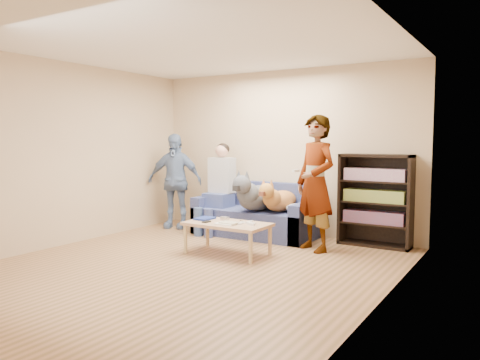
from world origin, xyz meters
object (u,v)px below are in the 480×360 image
Objects in this scene: bookshelf at (376,198)px; camera_silver at (225,219)px; dog_gray at (255,196)px; dog_tan at (278,199)px; coffee_table at (227,226)px; person_standing_left at (175,181)px; person_standing_right at (316,183)px; person_seated at (218,185)px; notebook_blue at (205,218)px; sofa at (256,217)px.

camera_silver is at bearing -139.28° from bookshelf.
dog_gray is 1.11× the size of dog_tan.
camera_silver is 0.10× the size of coffee_table.
person_standing_left is 1.96m from dog_tan.
camera_silver is 0.08× the size of bookshelf.
camera_silver is at bearing -105.04° from dog_tan.
person_standing_right is at bearing 42.35° from coffee_table.
person_seated is at bearing 172.14° from dog_gray.
person_standing_left is 3.33m from bookshelf.
bookshelf is (1.63, 1.40, 0.23)m from camera_silver.
person_standing_right is at bearing -25.88° from person_standing_left.
dog_gray reaches higher than notebook_blue.
notebook_blue is at bearing -94.86° from sofa.
bookshelf is at bearing 15.31° from dog_tan.
sofa is (-1.19, 0.47, -0.64)m from person_standing_right.
person_seated reaches higher than dog_gray.
person_seated is 2.46m from bookshelf.
dog_tan reaches higher than notebook_blue.
camera_silver is 0.07× the size of person_seated.
sofa is (1.50, 0.19, -0.52)m from person_standing_left.
person_seated is 1.16× the size of dog_gray.
person_seated is at bearing 127.96° from camera_silver.
person_seated is at bearing -171.58° from bookshelf.
person_standing_right is at bearing -24.67° from dog_tan.
camera_silver is 1.08m from dog_tan.
person_seated is at bearing -15.66° from person_standing_left.
person_seated is 1.34× the size of coffee_table.
dog_tan is (0.45, -0.14, 0.33)m from sofa.
dog_tan is at bearing -0.46° from person_seated.
bookshelf is at bearing 76.85° from person_standing_right.
dog_gray is (0.75, -0.10, -0.12)m from person_seated.
dog_tan is at bearing 63.15° from notebook_blue.
person_standing_right is 1.25× the size of person_seated.
dog_tan is (0.56, 1.10, 0.18)m from notebook_blue.
coffee_table is at bearing -7.13° from notebook_blue.
person_standing_left is 14.57× the size of camera_silver.
dog_gray is at bearing 77.69° from notebook_blue.
sofa reaches higher than coffee_table.
sofa is 1.32m from coffee_table.
person_standing_right is 1.86m from person_seated.
person_standing_left is 1.23× the size of bookshelf.
person_standing_right is 1.43m from sofa.
dog_tan is 1.40m from bookshelf.
sofa is at bearing -173.88° from person_standing_right.
bookshelf is at bearing 8.42° from person_seated.
person_seated reaches higher than camera_silver.
bookshelf is at bearing -12.53° from person_standing_left.
person_standing_left reaches higher than coffee_table.
dog_gray is at bearing -21.29° from person_standing_left.
notebook_blue is at bearing -142.37° from bookshelf.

